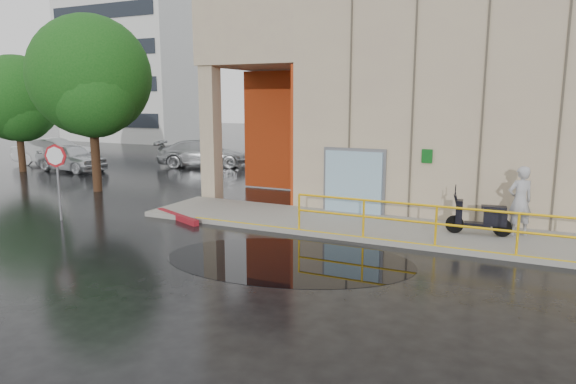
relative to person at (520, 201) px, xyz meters
The scene contains 15 objects.
ground 7.32m from the person, 135.65° to the right, with size 120.00×120.00×0.00m, color black.
sidewalk 1.66m from the person, 154.59° to the right, with size 20.00×3.00×0.15m, color gray.
building 6.69m from the person, 90.71° to the left, with size 20.00×10.17×8.00m.
guardrail 2.16m from the person, 115.82° to the right, with size 9.56×0.06×1.03m.
distant_building 40.83m from the person, 145.36° to the left, with size 12.00×8.08×15.00m.
person is the anchor object (origin of this frame).
scooter 1.06m from the person, 157.31° to the right, with size 1.74×0.73×1.32m.
stop_sign 13.73m from the person, 164.58° to the right, with size 0.71×0.25×2.43m.
red_curb 10.17m from the person, 168.85° to the right, with size 2.40×0.18×0.18m, color maroon.
puddle 6.58m from the person, 139.17° to the right, with size 6.03×3.71×0.01m, color black.
car_a 22.45m from the person, 167.94° to the left, with size 1.73×4.30×1.46m, color silver.
car_b 25.90m from the person, 165.76° to the left, with size 1.60×4.60×1.51m, color silver.
car_c 19.02m from the person, 151.01° to the left, with size 2.09×5.14×1.49m, color #A6AAAD.
tree_near 16.34m from the person, behind, with size 4.86×4.86×7.14m.
tree_far 24.41m from the person, behind, with size 4.44×4.44×6.05m.
Camera 1 is at (5.31, -9.86, 3.82)m, focal length 32.00 mm.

